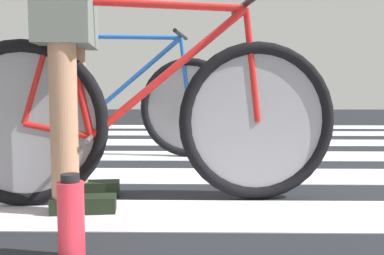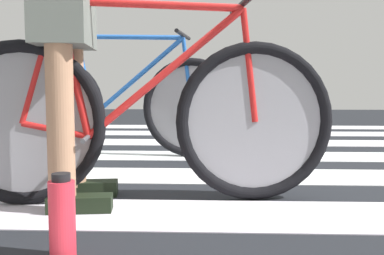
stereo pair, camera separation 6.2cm
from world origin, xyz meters
The scene contains 6 objects.
ground centered at (0.00, 0.00, 0.01)m, with size 18.00×14.00×0.02m.
crosswalk_markings centered at (0.02, -0.10, 0.02)m, with size 5.41×6.53×0.00m.
bicycle_1_of_2 centered at (-0.23, -0.66, 0.41)m, with size 1.73×0.52×0.93m.
cyclist_1_of_2 centered at (-0.54, -0.70, 0.64)m, with size 0.36×0.43×0.96m.
bicycle_2_of_2 centered at (-0.57, 0.67, 0.41)m, with size 1.73×0.52×0.93m.
water_bottle centered at (-0.37, -1.32, 0.14)m, with size 0.08×0.08×0.26m.
Camera 2 is at (0.08, -2.63, 0.54)m, focal length 42.09 mm.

